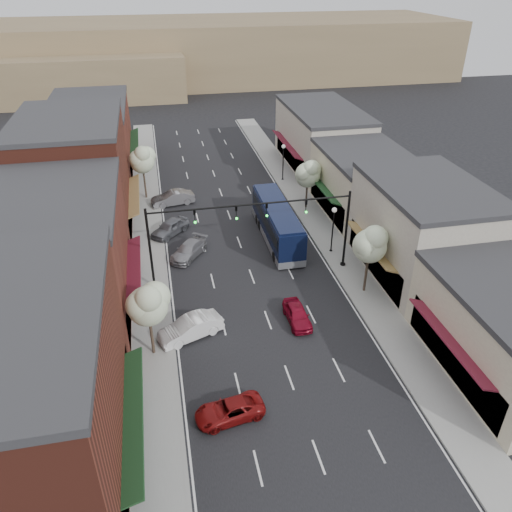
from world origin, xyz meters
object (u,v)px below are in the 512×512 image
tree_left_near (148,303)px  coach_bus (277,222)px  tree_right_far (308,173)px  lamp_post_near (333,223)px  lamp_post_far (283,156)px  parked_car_d (170,227)px  red_hatchback (297,314)px  parked_car_b (190,328)px  parked_car_a (229,410)px  parked_car_e (173,198)px  signal_mast_left (180,234)px  tree_left_far (142,159)px  tree_right_near (371,243)px  parked_car_c (189,250)px  signal_mast_right (320,221)px

tree_left_near → coach_bus: bearing=49.6°
tree_right_far → lamp_post_near: bearing=-93.3°
tree_right_far → coach_bus: size_ratio=0.48×
tree_right_far → lamp_post_far: tree_right_far is taller
tree_right_far → parked_car_d: size_ratio=1.26×
red_hatchback → tree_left_near: bearing=-172.7°
parked_car_b → red_hatchback: bearing=69.6°
parked_car_a → parked_car_e: size_ratio=0.88×
lamp_post_near → lamp_post_far: size_ratio=1.00×
signal_mast_left → lamp_post_far: signal_mast_left is taller
coach_bus → tree_left_far: bearing=134.8°
tree_right_far → parked_car_d: (-14.55, -3.00, -3.26)m
tree_left_far → parked_car_e: (2.75, -2.18, -3.85)m
parked_car_a → tree_left_far: bearing=177.7°
coach_bus → parked_car_d: bearing=162.9°
tree_left_near → tree_left_far: (-0.00, 26.00, 0.38)m
tree_right_near → parked_car_b: 14.77m
parked_car_c → tree_left_near: bearing=-69.6°
signal_mast_right → tree_left_far: 22.68m
signal_mast_left → lamp_post_near: (13.42, 2.50, -1.62)m
tree_right_far → parked_car_e: 14.73m
lamp_post_far → parked_car_b: size_ratio=0.97×
parked_car_e → tree_left_far: bearing=-138.7°
signal_mast_right → parked_car_a: size_ratio=2.05×
parked_car_b → signal_mast_right: bearing=99.3°
parked_car_d → lamp_post_near: bearing=19.5°
tree_right_far → parked_car_e: size_ratio=1.19×
parked_car_b → parked_car_c: parked_car_b is taller
signal_mast_left → tree_left_far: 18.14m
parked_car_e → parked_car_c: bearing=-7.0°
signal_mast_right → parked_car_e: size_ratio=1.80×
lamp_post_far → parked_car_e: (-13.30, -4.23, -2.25)m
tree_right_far → parked_car_e: tree_right_far is taller
tree_left_near → parked_car_c: tree_left_near is taller
tree_right_far → tree_left_near: bearing=-129.7°
tree_left_far → red_hatchback: tree_left_far is taller
coach_bus → signal_mast_right: bearing=-70.6°
tree_left_near → parked_car_b: bearing=27.9°
signal_mast_right → lamp_post_near: 3.69m
parked_car_b → lamp_post_far: bearing=131.9°
lamp_post_near → parked_car_e: size_ratio=0.97×
lamp_post_near → parked_car_b: size_ratio=0.97×
tree_left_far → coach_bus: bearing=-45.5°
parked_car_b → parked_car_e: parked_car_b is taller
parked_car_a → parked_car_e: (-1.30, 30.15, 0.20)m
lamp_post_near → parked_car_e: lamp_post_near is taller
parked_car_b → tree_right_far: bearing=121.7°
signal_mast_left → parked_car_a: size_ratio=2.05×
parked_car_b → signal_mast_left: bearing=158.0°
parked_car_d → lamp_post_far: bearing=82.5°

